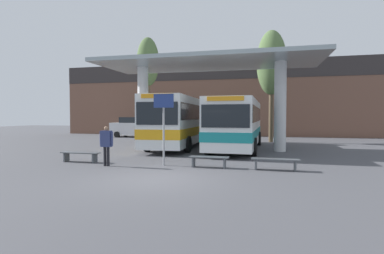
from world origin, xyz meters
TOP-DOWN VIEW (x-y plane):
  - ground_plane at (0.00, 0.00)m, footprint 100.00×100.00m
  - townhouse_backdrop at (0.00, 23.08)m, footprint 40.00×0.58m
  - station_canopy at (0.00, 9.42)m, footprint 13.99×5.81m
  - transit_bus_left_bay at (-2.18, 10.52)m, footprint 3.07×10.54m
  - transit_bus_center_bay at (1.83, 10.07)m, footprint 2.97×10.56m
  - waiting_bench_near_pillar at (1.35, 2.66)m, footprint 1.66×0.44m
  - waiting_bench_mid_platform at (-4.76, 2.66)m, footprint 1.88×0.44m
  - waiting_bench_far_platform at (4.03, 2.66)m, footprint 1.88×0.44m
  - info_sign_platform at (-0.67, 2.74)m, footprint 0.90×0.09m
  - pedestrian_waiting at (-3.01, 1.98)m, footprint 0.63×0.26m
  - poplar_tree_behind_left at (-6.49, 15.24)m, footprint 1.95×1.95m
  - poplar_tree_behind_right at (4.07, 16.14)m, footprint 2.42×2.42m
  - parked_car_street at (-9.51, 18.82)m, footprint 4.72×2.17m

SIDE VIEW (x-z plane):
  - ground_plane at x=0.00m, z-range 0.00..0.00m
  - waiting_bench_near_pillar at x=1.35m, z-range 0.11..0.57m
  - waiting_bench_far_platform at x=4.03m, z-range 0.12..0.58m
  - waiting_bench_mid_platform at x=-4.76m, z-range 0.12..0.58m
  - parked_car_street at x=-9.51m, z-range -0.03..2.03m
  - pedestrian_waiting at x=-3.01m, z-range 0.19..1.91m
  - transit_bus_center_bay at x=1.83m, z-range 0.19..3.33m
  - transit_bus_left_bay at x=-2.18m, z-range 0.19..3.55m
  - info_sign_platform at x=-0.67m, z-range 0.66..3.78m
  - townhouse_backdrop at x=0.00m, z-range 0.67..8.77m
  - station_canopy at x=0.00m, z-range 2.10..7.81m
  - poplar_tree_behind_right at x=4.07m, z-range 1.87..11.12m
  - poplar_tree_behind_left at x=-6.49m, z-range 2.20..11.29m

